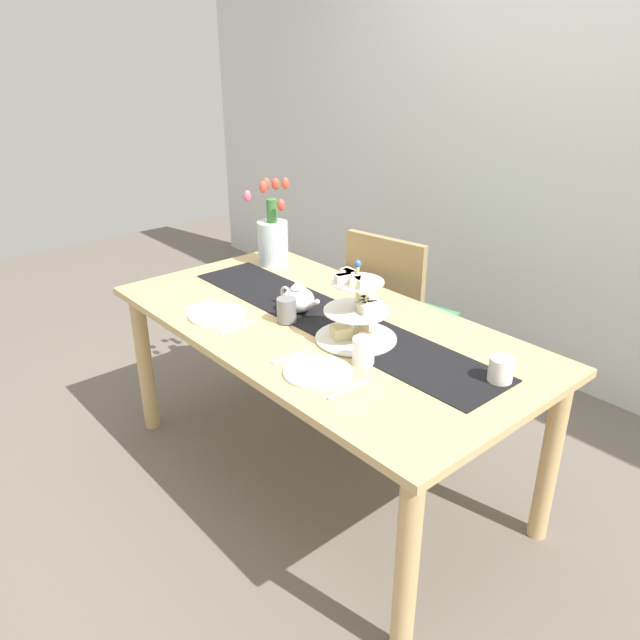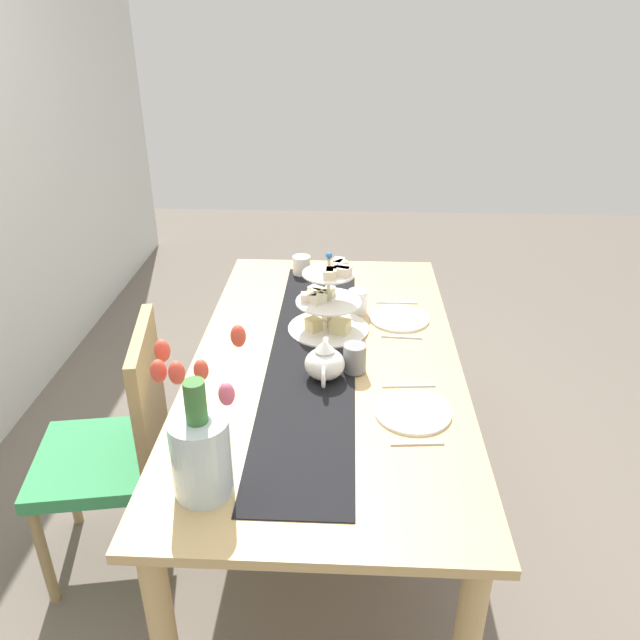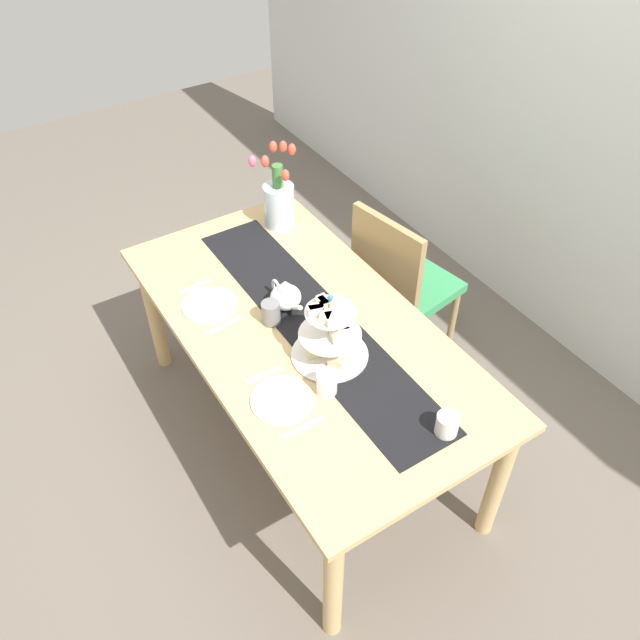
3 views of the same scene
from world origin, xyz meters
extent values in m
plane|color=#6B6056|center=(0.00, 0.00, 0.00)|extent=(8.00, 8.00, 0.00)
cube|color=silver|center=(0.00, 1.56, 1.30)|extent=(6.00, 0.08, 2.60)
cube|color=tan|center=(0.00, 0.00, 0.71)|extent=(1.78, 0.91, 0.03)
cylinder|color=tan|center=(-0.82, -0.39, 0.35)|extent=(0.07, 0.07, 0.70)
cylinder|color=tan|center=(0.82, -0.39, 0.35)|extent=(0.07, 0.07, 0.70)
cylinder|color=tan|center=(-0.82, 0.39, 0.35)|extent=(0.07, 0.07, 0.70)
cylinder|color=tan|center=(0.82, 0.39, 0.35)|extent=(0.07, 0.07, 0.70)
cylinder|color=#9C8254|center=(-0.09, 0.96, 0.21)|extent=(0.04, 0.04, 0.41)
cylinder|color=#9C8254|center=(-0.44, 0.90, 0.21)|extent=(0.04, 0.04, 0.41)
cylinder|color=#9C8254|center=(-0.03, 0.61, 0.21)|extent=(0.04, 0.04, 0.41)
cylinder|color=#9C8254|center=(-0.38, 0.55, 0.21)|extent=(0.04, 0.04, 0.41)
cube|color=#389356|center=(-0.23, 0.76, 0.43)|extent=(0.48, 0.48, 0.05)
cube|color=#9C8254|center=(-0.20, 0.57, 0.69)|extent=(0.42, 0.11, 0.45)
cube|color=black|center=(0.00, 0.05, 0.73)|extent=(1.54, 0.29, 0.00)
cylinder|color=beige|center=(0.20, 0.00, 0.87)|extent=(0.01, 0.01, 0.28)
cylinder|color=white|center=(0.20, 0.00, 0.73)|extent=(0.30, 0.30, 0.01)
cylinder|color=white|center=(0.20, 0.00, 0.84)|extent=(0.24, 0.24, 0.01)
cylinder|color=white|center=(0.20, 0.00, 0.95)|extent=(0.19, 0.19, 0.01)
cube|color=#E2BA8E|center=(0.26, -0.01, 0.75)|extent=(0.07, 0.07, 0.04)
cube|color=#E6CD89|center=(0.17, 0.05, 0.76)|extent=(0.07, 0.07, 0.05)
cube|color=beige|center=(0.16, -0.04, 0.76)|extent=(0.08, 0.08, 0.05)
cube|color=beige|center=(0.24, 0.00, 0.86)|extent=(0.06, 0.05, 0.03)
cube|color=#EFE9C6|center=(0.24, 0.05, 0.86)|extent=(0.06, 0.07, 0.03)
cube|color=beige|center=(0.22, 0.04, 0.86)|extent=(0.05, 0.06, 0.03)
cube|color=beige|center=(0.19, 0.07, 0.86)|extent=(0.04, 0.06, 0.03)
cube|color=#ECE3C2|center=(0.18, 0.04, 0.86)|extent=(0.06, 0.07, 0.03)
cube|color=beige|center=(0.15, 0.00, 0.97)|extent=(0.06, 0.04, 0.03)
cube|color=beige|center=(0.16, -0.01, 0.97)|extent=(0.06, 0.04, 0.03)
cube|color=beige|center=(0.17, -0.04, 0.97)|extent=(0.05, 0.06, 0.03)
cube|color=#F3D7CA|center=(0.18, -0.05, 0.97)|extent=(0.05, 0.07, 0.03)
cube|color=beige|center=(0.23, -0.04, 0.97)|extent=(0.06, 0.07, 0.03)
cube|color=silver|center=(0.25, -0.03, 0.97)|extent=(0.06, 0.05, 0.03)
sphere|color=#3370B7|center=(0.20, 0.00, 1.02)|extent=(0.02, 0.02, 0.02)
ellipsoid|color=white|center=(-0.14, 0.00, 0.78)|extent=(0.13, 0.13, 0.10)
cone|color=white|center=(-0.14, 0.00, 0.85)|extent=(0.06, 0.06, 0.04)
cylinder|color=white|center=(-0.05, 0.00, 0.79)|extent=(0.07, 0.02, 0.06)
torus|color=white|center=(-0.22, 0.00, 0.78)|extent=(0.07, 0.01, 0.07)
cylinder|color=silver|center=(-0.67, 0.28, 0.83)|extent=(0.15, 0.15, 0.21)
cylinder|color=#3D7538|center=(-0.67, 0.28, 0.99)|extent=(0.05, 0.05, 0.12)
ellipsoid|color=#EF4C38|center=(-0.60, 0.28, 1.03)|extent=(0.04, 0.04, 0.06)
ellipsoid|color=#EF4C38|center=(-0.65, 0.35, 1.12)|extent=(0.04, 0.04, 0.06)
ellipsoid|color=#EF4C38|center=(-0.72, 0.34, 1.10)|extent=(0.04, 0.04, 0.06)
ellipsoid|color=#EF4C38|center=(-0.73, 0.29, 1.11)|extent=(0.04, 0.04, 0.06)
ellipsoid|color=#E5607A|center=(-0.74, 0.19, 1.06)|extent=(0.04, 0.04, 0.06)
ellipsoid|color=#EF4C38|center=(-0.60, 0.18, 1.13)|extent=(0.04, 0.04, 0.06)
cylinder|color=white|center=(0.72, 0.14, 0.77)|extent=(0.08, 0.08, 0.08)
cylinder|color=white|center=(-0.32, -0.27, 0.73)|extent=(0.23, 0.23, 0.01)
cube|color=silver|center=(-0.46, -0.27, 0.73)|extent=(0.03, 0.15, 0.01)
cube|color=silver|center=(-0.17, -0.27, 0.73)|extent=(0.03, 0.17, 0.01)
cylinder|color=white|center=(0.30, -0.27, 0.73)|extent=(0.23, 0.23, 0.01)
cube|color=silver|center=(0.15, -0.27, 0.73)|extent=(0.02, 0.15, 0.01)
cube|color=silver|center=(0.44, -0.27, 0.73)|extent=(0.01, 0.17, 0.01)
cylinder|color=slate|center=(-0.09, -0.10, 0.78)|extent=(0.08, 0.08, 0.09)
cylinder|color=white|center=(0.34, -0.11, 0.77)|extent=(0.08, 0.08, 0.09)
camera|label=1|loc=(1.64, -1.43, 1.73)|focal=34.57mm
camera|label=2|loc=(-1.85, -0.07, 1.82)|focal=35.05mm
camera|label=3|loc=(1.65, -0.96, 2.54)|focal=36.41mm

